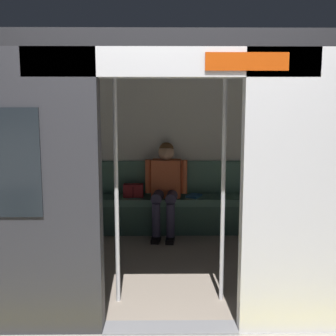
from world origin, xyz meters
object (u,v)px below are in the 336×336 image
bench_seat (168,206)px  handbag (133,191)px  train_car (162,126)px  person_seated (166,182)px  grab_pole_door (116,185)px  grab_pole_far (223,184)px  book (194,196)px

bench_seat → handbag: size_ratio=10.22×
train_car → handbag: train_car is taller
person_seated → grab_pole_door: (0.42, 1.91, 0.33)m
handbag → grab_pole_far: (-0.90, 1.99, 0.46)m
train_car → grab_pole_far: train_car is taller
train_car → grab_pole_far: 1.07m
bench_seat → handbag: 0.50m
book → grab_pole_far: bearing=118.9°
person_seated → grab_pole_door: 1.98m
bench_seat → book: book is taller
book → grab_pole_door: grab_pole_door is taller
grab_pole_door → grab_pole_far: 0.89m
bench_seat → grab_pole_door: grab_pole_door is taller
bench_seat → book: size_ratio=12.08×
handbag → grab_pole_door: 2.06m
book → person_seated: bearing=38.5°
bench_seat → handbag: bearing=-5.5°
grab_pole_far → person_seated: bearing=-76.0°
bench_seat → grab_pole_far: (-0.45, 1.94, 0.65)m
person_seated → grab_pole_door: grab_pole_door is taller
person_seated → book: bearing=-167.7°
bench_seat → grab_pole_far: bearing=102.9°
bench_seat → book: 0.37m
book → grab_pole_far: grab_pole_far is taller
handbag → person_seated: bearing=167.5°
handbag → book: size_ratio=1.18×
train_car → person_seated: size_ratio=5.31×
grab_pole_door → book: bearing=-111.8°
book → train_car: bearing=96.2°
bench_seat → train_car: bearing=86.6°
person_seated → grab_pole_door: size_ratio=0.59×
grab_pole_door → bench_seat: bearing=-102.8°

